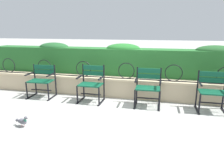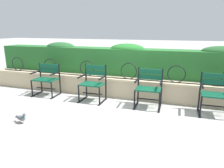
{
  "view_description": "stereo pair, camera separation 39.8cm",
  "coord_description": "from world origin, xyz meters",
  "px_view_note": "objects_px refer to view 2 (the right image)",
  "views": [
    {
      "loc": [
        1.05,
        -4.23,
        1.75
      ],
      "look_at": [
        0.0,
        0.15,
        0.55
      ],
      "focal_mm": 33.21,
      "sensor_mm": 36.0,
      "label": 1
    },
    {
      "loc": [
        1.43,
        -4.13,
        1.75
      ],
      "look_at": [
        0.0,
        0.15,
        0.55
      ],
      "focal_mm": 33.21,
      "sensor_mm": 36.0,
      "label": 2
    }
  ],
  "objects_px": {
    "park_chair_rightmost": "(215,93)",
    "pigeon_near_chairs": "(21,118)",
    "park_chair_leftmost": "(47,78)",
    "park_chair_centre_right": "(149,87)",
    "park_chair_centre_left": "(93,82)"
  },
  "relations": [
    {
      "from": "park_chair_centre_left",
      "to": "park_chair_centre_right",
      "type": "height_order",
      "value": "park_chair_centre_left"
    },
    {
      "from": "pigeon_near_chairs",
      "to": "park_chair_centre_left",
      "type": "bearing_deg",
      "value": 64.77
    },
    {
      "from": "park_chair_centre_left",
      "to": "park_chair_rightmost",
      "type": "height_order",
      "value": "park_chair_centre_left"
    },
    {
      "from": "park_chair_centre_left",
      "to": "park_chair_rightmost",
      "type": "relative_size",
      "value": 1.04
    },
    {
      "from": "park_chair_rightmost",
      "to": "pigeon_near_chairs",
      "type": "xyz_separation_m",
      "value": [
        -3.54,
        -1.67,
        -0.35
      ]
    },
    {
      "from": "park_chair_centre_right",
      "to": "park_chair_rightmost",
      "type": "height_order",
      "value": "park_chair_centre_right"
    },
    {
      "from": "park_chair_centre_right",
      "to": "park_chair_leftmost",
      "type": "bearing_deg",
      "value": 179.45
    },
    {
      "from": "park_chair_leftmost",
      "to": "park_chair_centre_right",
      "type": "distance_m",
      "value": 2.76
    },
    {
      "from": "pigeon_near_chairs",
      "to": "park_chair_rightmost",
      "type": "bearing_deg",
      "value": 25.23
    },
    {
      "from": "park_chair_centre_left",
      "to": "park_chair_centre_right",
      "type": "relative_size",
      "value": 1.02
    },
    {
      "from": "park_chair_leftmost",
      "to": "pigeon_near_chairs",
      "type": "bearing_deg",
      "value": -70.33
    },
    {
      "from": "park_chair_centre_right",
      "to": "park_chair_centre_left",
      "type": "bearing_deg",
      "value": -179.66
    },
    {
      "from": "park_chair_rightmost",
      "to": "pigeon_near_chairs",
      "type": "relative_size",
      "value": 2.99
    },
    {
      "from": "park_chair_leftmost",
      "to": "park_chair_rightmost",
      "type": "relative_size",
      "value": 0.97
    },
    {
      "from": "park_chair_centre_left",
      "to": "park_chair_rightmost",
      "type": "bearing_deg",
      "value": 0.25
    }
  ]
}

